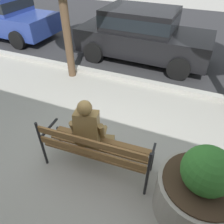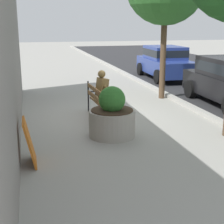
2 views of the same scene
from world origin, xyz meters
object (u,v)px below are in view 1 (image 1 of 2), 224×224
at_px(park_bench, 95,148).
at_px(concrete_planter, 198,190).
at_px(parked_car_blue, 3,14).
at_px(parked_car_black, 142,33).
at_px(bronze_statue_seated, 91,131).

bearing_deg(park_bench, concrete_planter, -2.52).
xyz_separation_m(parked_car_blue, parked_car_black, (5.66, 0.00, 0.00)).
bearing_deg(concrete_planter, parked_car_black, 115.27).
bearing_deg(parked_car_blue, park_bench, -36.09).
distance_m(concrete_planter, parked_car_black, 5.15).
xyz_separation_m(park_bench, bronze_statue_seated, (-0.18, 0.21, 0.12)).
height_order(concrete_planter, parked_car_black, parked_car_black).
height_order(bronze_statue_seated, concrete_planter, bronze_statue_seated).
relative_size(bronze_statue_seated, parked_car_blue, 0.33).
relative_size(bronze_statue_seated, concrete_planter, 1.12).
relative_size(parked_car_blue, parked_car_black, 1.00).
bearing_deg(parked_car_black, bronze_statue_seated, -84.29).
distance_m(park_bench, concrete_planter, 1.58).
bearing_deg(parked_car_black, concrete_planter, -64.73).
distance_m(parked_car_blue, parked_car_black, 5.66).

